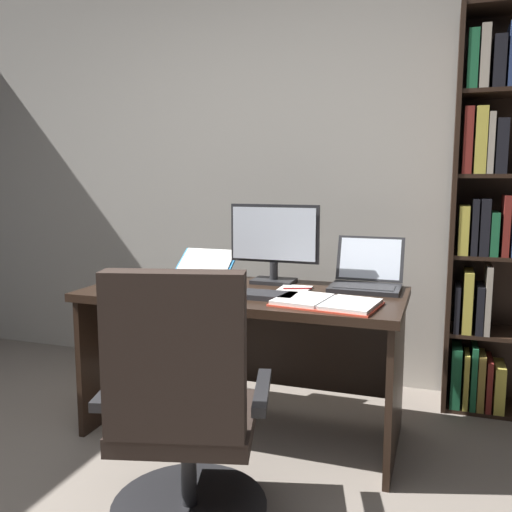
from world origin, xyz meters
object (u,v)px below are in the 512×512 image
Objects in this scene: desk at (248,326)px; keyboard at (251,294)px; office_chair at (183,422)px; reading_stand_with_book at (206,264)px; pen at (298,288)px; notepad at (294,290)px; monitor at (274,244)px; computer_mouse at (193,288)px; laptop at (367,278)px; open_binder at (326,302)px; bookshelf at (510,222)px.

desk is 3.73× the size of keyboard.
office_chair reaches higher than desk.
keyboard is at bearing -44.49° from reading_stand_with_book.
notepad is at bearing 180.00° from pen.
monitor is (0.09, 0.16, 0.41)m from desk.
monitor is 0.51m from computer_mouse.
laptop is 0.81× the size of keyboard.
pen is at bearing 136.68° from open_binder.
laptop is (0.57, 0.17, 0.26)m from desk.
desk is 0.34m from pen.
keyboard reaches higher than pen.
notepad reaches higher than desk.
laptop is 0.61m from keyboard.
computer_mouse is 0.43m from reading_stand_with_book.
keyboard and open_binder have the same top height.
laptop reaches higher than computer_mouse.
desk is 1.50m from bookshelf.
monitor is 0.99× the size of open_binder.
bookshelf is 1.66m from reading_stand_with_book.
bookshelf reaches higher than keyboard.
office_chair reaches higher than open_binder.
reading_stand_with_book reaches higher than desk.
pen is at bearing 0.00° from notepad.
open_binder reaches higher than notepad.
laptop is at bearing 25.51° from computer_mouse.
office_chair reaches higher than notepad.
reading_stand_with_book is at bearing 135.51° from keyboard.
pen is at bearing -44.56° from monitor.
desk is 0.72× the size of bookshelf.
laptop is 0.90m from reading_stand_with_book.
laptop reaches higher than notepad.
keyboard is 0.25m from notepad.
monitor is at bearing -178.74° from laptop.
bookshelf is 6.34× the size of laptop.
monitor is at bearing 61.02° from desk.
open_binder is 3.46× the size of pen.
open_binder is (-0.80, -0.89, -0.30)m from bookshelf.
office_chair is 0.76m from keyboard.
bookshelf is 2.04m from office_chair.
keyboard is at bearing -90.00° from monitor.
desk is 0.65m from laptop.
computer_mouse is (-0.21, -0.20, 0.22)m from desk.
bookshelf is (1.26, 0.64, 0.52)m from desk.
computer_mouse is (-0.78, -0.37, -0.03)m from laptop.
bookshelf reaches higher than pen.
office_chair is at bearing -67.70° from computer_mouse.
bookshelf reaches higher than laptop.
reading_stand_with_book reaches higher than computer_mouse.
open_binder is at bearing -7.76° from keyboard.
monitor is 0.59m from open_binder.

